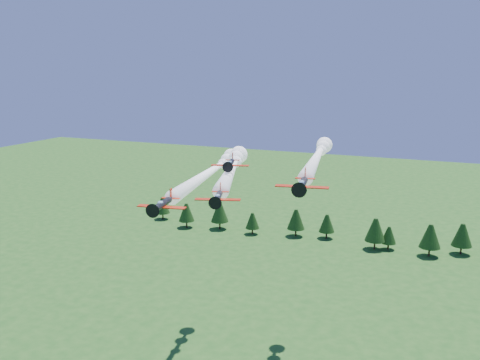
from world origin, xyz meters
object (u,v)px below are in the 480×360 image
at_px(plane_right, 317,155).
at_px(plane_lead, 232,167).
at_px(plane_slot, 230,163).
at_px(plane_left, 212,171).

bearing_deg(plane_right, plane_lead, -140.79).
bearing_deg(plane_lead, plane_right, 30.52).
relative_size(plane_right, plane_slot, 6.82).
xyz_separation_m(plane_left, plane_slot, (13.01, -19.31, 5.80)).
relative_size(plane_left, plane_right, 1.06).
distance_m(plane_lead, plane_slot, 9.06).
bearing_deg(plane_left, plane_lead, -58.29).
bearing_deg(plane_right, plane_left, 179.21).
height_order(plane_right, plane_slot, plane_slot).
relative_size(plane_lead, plane_right, 0.81).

